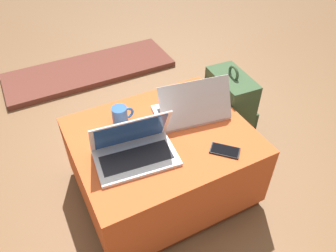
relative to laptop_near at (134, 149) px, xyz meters
The scene contains 8 objects.
ground_plane 0.51m from the laptop_near, 22.93° to the left, with size 14.00×14.00×0.00m, color brown.
ottoman 0.32m from the laptop_near, 22.93° to the left, with size 0.87×0.72×0.42m.
laptop_near is the anchor object (origin of this frame).
laptop_far 0.40m from the laptop_near, 19.00° to the left, with size 0.40×0.28×0.22m.
cell_phone 0.42m from the laptop_near, 23.10° to the right, with size 0.15×0.15×0.01m.
backpack 0.81m from the laptop_near, 18.71° to the left, with size 0.25×0.33×0.56m.
coffee_mug 0.25m from the laptop_near, 82.76° to the left, with size 0.12×0.08×0.09m.
fireplace_hearth 1.55m from the laptop_near, 83.15° to the left, with size 1.40×0.50×0.04m.
Camera 1 is at (-0.52, -1.07, 1.52)m, focal length 35.00 mm.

